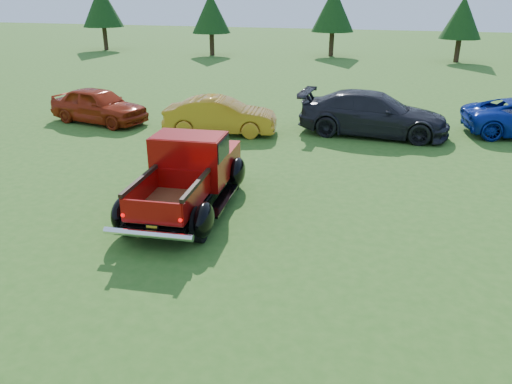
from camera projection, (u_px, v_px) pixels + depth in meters
The scene contains 9 objects.
ground at pixel (257, 241), 10.10m from camera, with size 120.00×120.00×0.00m, color #2E5B1A.
tree_far_west at pixel (102, 6), 41.16m from camera, with size 3.33×3.33×5.20m.
tree_west at pixel (211, 13), 37.84m from camera, with size 2.94×2.94×4.60m.
tree_mid_left at pixel (333, 9), 37.20m from camera, with size 3.20×3.20×5.00m.
tree_mid_right at pixel (462, 18), 34.14m from camera, with size 2.82×2.82×4.40m.
pickup_truck at pixel (190, 172), 11.62m from camera, with size 2.46×4.68×1.69m.
show_car_red at pixel (99, 105), 18.93m from camera, with size 1.57×3.91×1.33m, color #97250D.
show_car_yellow at pixel (221, 116), 17.45m from camera, with size 1.36×3.89×1.28m, color #BD7D19.
show_car_grey at pixel (373, 114), 17.32m from camera, with size 2.08×5.12×1.48m, color black.
Camera 1 is at (2.48, -8.64, 4.73)m, focal length 35.00 mm.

